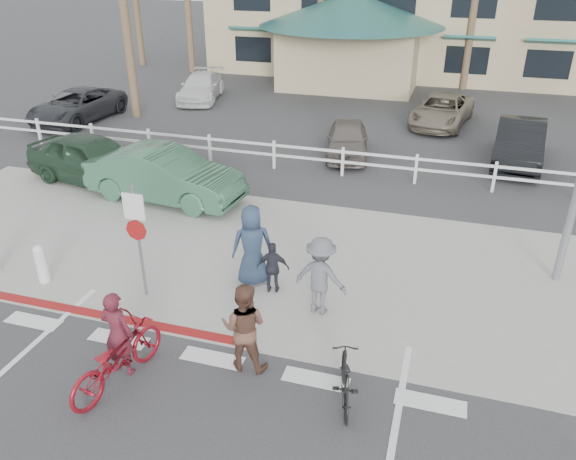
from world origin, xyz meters
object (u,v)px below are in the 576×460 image
(car_white_sedan, at_px, (165,175))
(sign_post, at_px, (139,236))
(bike_red, at_px, (117,357))
(car_red_compact, at_px, (93,159))
(bike_black, at_px, (345,379))

(car_white_sedan, bearing_deg, sign_post, -151.73)
(sign_post, distance_m, bike_red, 2.97)
(car_red_compact, bearing_deg, bike_black, -115.35)
(bike_red, distance_m, car_white_sedan, 8.08)
(bike_black, height_order, car_white_sedan, car_white_sedan)
(sign_post, relative_size, car_white_sedan, 0.60)
(bike_black, height_order, car_red_compact, car_red_compact)
(bike_black, xyz_separation_m, car_white_sedan, (-6.90, 6.78, 0.33))
(sign_post, bearing_deg, car_red_compact, 132.02)
(sign_post, height_order, car_red_compact, sign_post)
(bike_red, relative_size, bike_black, 1.41)
(car_white_sedan, relative_size, car_red_compact, 1.04)
(sign_post, distance_m, car_white_sedan, 5.28)
(sign_post, bearing_deg, bike_black, -21.72)
(bike_red, xyz_separation_m, bike_black, (3.89, 0.71, -0.11))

